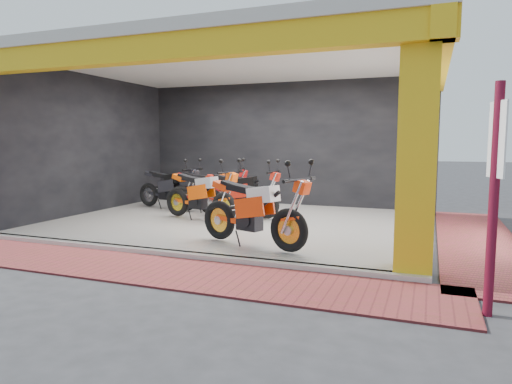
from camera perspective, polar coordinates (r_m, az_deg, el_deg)
ground at (r=8.46m, az=-7.25°, el=-6.41°), size 80.00×80.00×0.00m
showroom_floor at (r=10.22m, az=-1.95°, el=-3.88°), size 8.00×6.00×0.10m
showroom_ceiling at (r=10.21m, az=-2.03°, el=16.13°), size 8.40×6.40×0.20m
back_wall at (r=12.98m, az=3.38°, el=5.82°), size 8.20×0.20×3.50m
left_wall at (r=12.26m, az=-20.01°, el=5.43°), size 0.20×6.20×3.50m
corner_column at (r=6.52m, az=19.53°, el=5.01°), size 0.50×0.50×3.50m
header_beam_front at (r=7.53m, az=-11.38°, el=17.23°), size 8.40×0.30×0.40m
header_beam_right at (r=9.38m, az=21.93°, el=14.71°), size 0.30×6.40×0.40m
floor_kerb at (r=7.59m, az=-10.93°, el=-7.57°), size 8.00×0.20×0.10m
paver_front at (r=6.98m, az=-14.34°, el=-9.20°), size 9.00×1.40×0.03m
paver_right at (r=9.49m, az=25.96°, el=-5.53°), size 1.40×7.00×0.03m
signpost at (r=5.35m, az=27.63°, el=0.20°), size 0.14×0.33×2.47m
moto_hero at (r=7.15m, az=4.16°, el=-2.13°), size 2.48×1.54×1.42m
moto_row_a at (r=9.80m, az=-4.04°, el=-0.07°), size 2.33×1.36×1.34m
moto_row_b at (r=10.25m, az=1.25°, el=0.13°), size 2.15×0.83×1.31m
moto_row_c at (r=11.26m, az=-2.66°, el=0.65°), size 2.25×1.28×1.30m
moto_row_d at (r=11.70m, az=-8.54°, el=0.76°), size 2.20×1.14×1.28m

